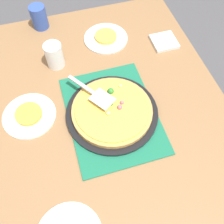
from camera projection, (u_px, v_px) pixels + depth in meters
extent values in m
plane|color=#4C4C51|center=(112.00, 173.00, 1.72)|extent=(8.00, 8.00, 0.00)
cube|color=olive|center=(112.00, 116.00, 1.09)|extent=(1.40, 1.00, 0.03)
cube|color=olive|center=(18.00, 81.00, 1.67)|extent=(0.07, 0.07, 0.72)
cube|color=olive|center=(146.00, 53.00, 1.80)|extent=(0.07, 0.07, 0.72)
cube|color=#196B4C|center=(112.00, 114.00, 1.08)|extent=(0.48, 0.36, 0.01)
cylinder|color=black|center=(112.00, 113.00, 1.07)|extent=(0.38, 0.38, 0.01)
cylinder|color=tan|center=(112.00, 111.00, 1.05)|extent=(0.33, 0.33, 0.02)
cylinder|color=#EAB747|center=(112.00, 109.00, 1.04)|extent=(0.30, 0.30, 0.01)
sphere|color=#E5CC7F|center=(108.00, 113.00, 1.02)|extent=(0.02, 0.02, 0.02)
sphere|color=#B76675|center=(120.00, 107.00, 1.04)|extent=(0.02, 0.02, 0.02)
sphere|color=#B76675|center=(122.00, 102.00, 1.05)|extent=(0.02, 0.02, 0.02)
sphere|color=#338433|center=(109.00, 103.00, 1.05)|extent=(0.03, 0.03, 0.03)
sphere|color=#E5CC7F|center=(121.00, 86.00, 1.09)|extent=(0.02, 0.02, 0.02)
sphere|color=#338433|center=(111.00, 91.00, 1.08)|extent=(0.03, 0.03, 0.03)
cylinder|color=white|center=(29.00, 116.00, 1.07)|extent=(0.22, 0.22, 0.01)
cylinder|color=white|center=(106.00, 38.00, 1.31)|extent=(0.22, 0.22, 0.01)
cylinder|color=gold|center=(29.00, 114.00, 1.06)|extent=(0.11, 0.11, 0.02)
cylinder|color=#EAB747|center=(106.00, 36.00, 1.30)|extent=(0.11, 0.11, 0.02)
cylinder|color=white|center=(54.00, 55.00, 1.17)|extent=(0.08, 0.08, 0.12)
cylinder|color=#3351AD|center=(39.00, 17.00, 1.31)|extent=(0.08, 0.08, 0.12)
cube|color=silver|center=(102.00, 99.00, 1.04)|extent=(0.11, 0.11, 0.00)
cube|color=#B2B2B7|center=(81.00, 85.00, 1.07)|extent=(0.12, 0.09, 0.01)
cube|color=white|center=(164.00, 42.00, 1.29)|extent=(0.12, 0.12, 0.02)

